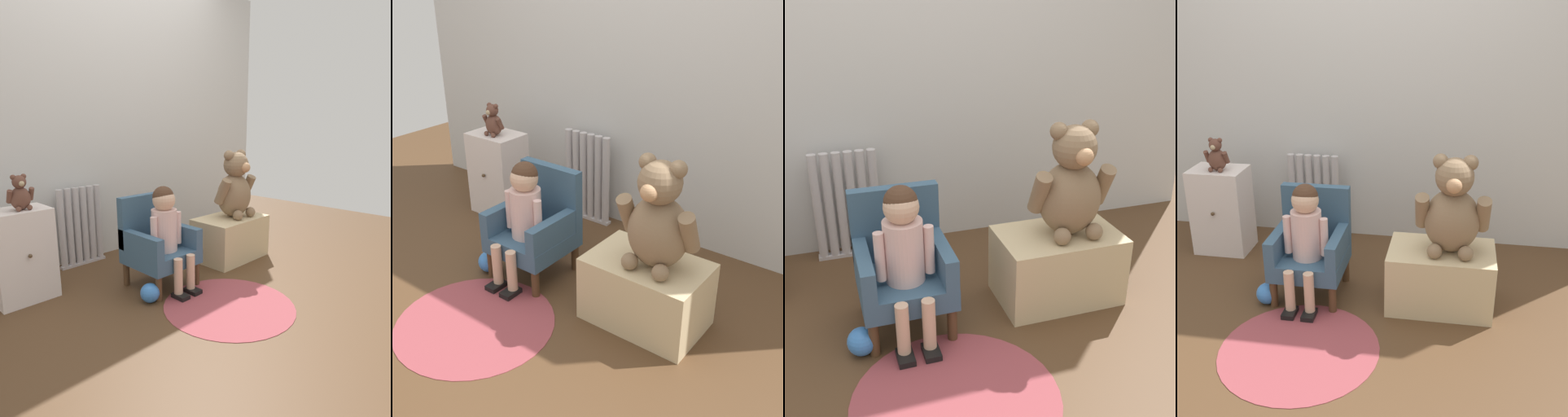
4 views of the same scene
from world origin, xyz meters
TOP-DOWN VIEW (x-y plane):
  - ground_plane at (0.00, 0.00)m, footprint 6.00×6.00m
  - back_wall at (0.00, 1.26)m, footprint 3.80×0.05m
  - radiator at (-0.35, 1.14)m, footprint 0.37×0.05m
  - small_dresser at (-0.91, 0.86)m, footprint 0.36×0.28m
  - child_armchair at (-0.17, 0.44)m, footprint 0.40×0.41m
  - child_figure at (-0.17, 0.33)m, footprint 0.25×0.35m
  - low_bench at (0.58, 0.40)m, footprint 0.58×0.37m
  - large_teddy_bear at (0.62, 0.39)m, footprint 0.39×0.28m
  - small_teddy_bear at (-0.89, 0.83)m, footprint 0.16×0.11m
  - floor_rug at (-0.08, -0.14)m, footprint 0.80×0.80m
  - toy_ball at (-0.39, 0.24)m, footprint 0.12×0.12m

SIDE VIEW (x-z plane):
  - ground_plane at x=0.00m, z-range 0.00..0.00m
  - floor_rug at x=-0.08m, z-range 0.00..0.01m
  - toy_ball at x=-0.39m, z-range 0.00..0.12m
  - low_bench at x=0.58m, z-range 0.00..0.35m
  - child_armchair at x=-0.17m, z-range -0.02..0.59m
  - small_dresser at x=-0.91m, z-range 0.00..0.58m
  - radiator at x=-0.35m, z-range 0.00..0.61m
  - child_figure at x=-0.17m, z-range 0.10..0.79m
  - large_teddy_bear at x=0.62m, z-range 0.31..0.85m
  - small_teddy_bear at x=-0.89m, z-range 0.57..0.78m
  - back_wall at x=0.00m, z-range 0.00..2.40m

